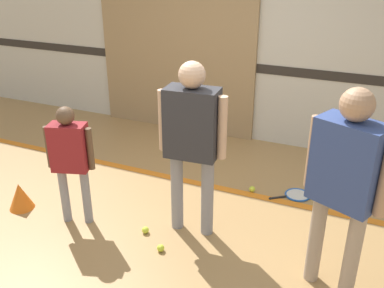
# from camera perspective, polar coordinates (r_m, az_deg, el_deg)

# --- Properties ---
(ground_plane) EXTENTS (16.00, 16.00, 0.00)m
(ground_plane) POSITION_cam_1_polar(r_m,az_deg,el_deg) (4.36, -1.61, -9.67)
(ground_plane) COLOR #A87F4C
(wall_back) EXTENTS (16.00, 0.07, 3.20)m
(wall_back) POSITION_cam_1_polar(r_m,az_deg,el_deg) (5.76, 8.03, 15.67)
(wall_back) COLOR beige
(wall_back) RESTS_ON ground_plane
(wall_panel) EXTENTS (2.35, 0.05, 2.27)m
(wall_panel) POSITION_cam_1_polar(r_m,az_deg,el_deg) (6.17, -2.19, 12.11)
(wall_panel) COLOR #9E7F56
(wall_panel) RESTS_ON ground_plane
(floor_stripe) EXTENTS (14.40, 0.10, 0.01)m
(floor_stripe) POSITION_cam_1_polar(r_m,az_deg,el_deg) (4.91, 1.89, -5.47)
(floor_stripe) COLOR orange
(floor_stripe) RESTS_ON ground_plane
(person_instructor) EXTENTS (0.62, 0.29, 1.63)m
(person_instructor) POSITION_cam_1_polar(r_m,az_deg,el_deg) (3.70, 0.00, 1.58)
(person_instructor) COLOR gray
(person_instructor) RESTS_ON ground_plane
(person_student_left) EXTENTS (0.43, 0.28, 1.19)m
(person_student_left) POSITION_cam_1_polar(r_m,az_deg,el_deg) (4.10, -15.95, -1.21)
(person_student_left) COLOR gray
(person_student_left) RESTS_ON ground_plane
(person_student_right) EXTENTS (0.58, 0.41, 1.65)m
(person_student_right) POSITION_cam_1_polar(r_m,az_deg,el_deg) (3.18, 19.79, -3.82)
(person_student_right) COLOR tan
(person_student_right) RESTS_ON ground_plane
(racket_spare_on_floor) EXTENTS (0.46, 0.41, 0.03)m
(racket_spare_on_floor) POSITION_cam_1_polar(r_m,az_deg,el_deg) (4.83, 13.69, -6.63)
(racket_spare_on_floor) COLOR blue
(racket_spare_on_floor) RESTS_ON ground_plane
(tennis_ball_near_instructor) EXTENTS (0.07, 0.07, 0.07)m
(tennis_ball_near_instructor) POSITION_cam_1_polar(r_m,az_deg,el_deg) (3.92, -4.20, -13.66)
(tennis_ball_near_instructor) COLOR #CCE038
(tennis_ball_near_instructor) RESTS_ON ground_plane
(tennis_ball_by_spare_racket) EXTENTS (0.07, 0.07, 0.07)m
(tennis_ball_by_spare_racket) POSITION_cam_1_polar(r_m,az_deg,el_deg) (4.82, 15.69, -6.63)
(tennis_ball_by_spare_racket) COLOR #CCE038
(tennis_ball_by_spare_racket) RESTS_ON ground_plane
(tennis_ball_stray_left) EXTENTS (0.07, 0.07, 0.07)m
(tennis_ball_stray_left) POSITION_cam_1_polar(r_m,az_deg,el_deg) (4.14, -6.23, -11.33)
(tennis_ball_stray_left) COLOR #CCE038
(tennis_ball_stray_left) RESTS_ON ground_plane
(tennis_ball_stray_right) EXTENTS (0.07, 0.07, 0.07)m
(tennis_ball_stray_right) POSITION_cam_1_polar(r_m,az_deg,el_deg) (4.81, 8.03, -5.97)
(tennis_ball_stray_right) COLOR #CCE038
(tennis_ball_stray_right) RESTS_ON ground_plane
(training_cone) EXTENTS (0.25, 0.25, 0.28)m
(training_cone) POSITION_cam_1_polar(r_m,az_deg,el_deg) (4.77, -21.93, -6.46)
(training_cone) COLOR orange
(training_cone) RESTS_ON ground_plane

